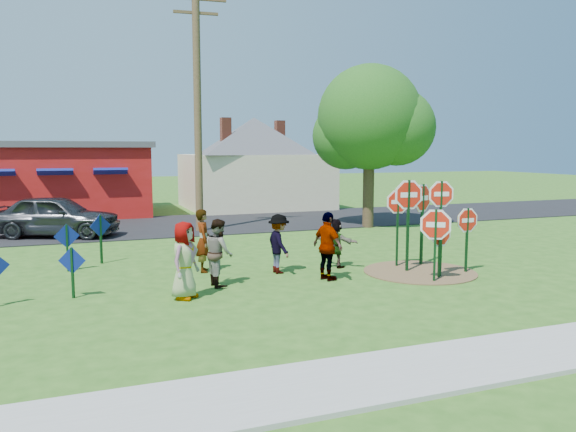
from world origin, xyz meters
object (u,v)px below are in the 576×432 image
object	(u,v)px
stop_sign_d	(423,204)
person_b	(203,241)
stop_sign_a	(436,230)
leafy_tree	(372,123)
person_a	(185,260)
utility_pole	(197,103)
suv	(56,216)
stop_sign_b	(398,209)
stop_sign_c	(441,206)

from	to	relation	value
stop_sign_d	person_b	size ratio (longest dim) A/B	1.45
stop_sign_a	leafy_tree	size ratio (longest dim) A/B	0.29
stop_sign_d	person_a	xyz separation A→B (m)	(-7.44, -1.31, -0.95)
person_a	utility_pole	size ratio (longest dim) A/B	0.18
suv	person_a	bearing A→B (deg)	-142.16
stop_sign_a	person_b	distance (m)	6.46
stop_sign_b	person_a	world-z (taller)	stop_sign_b
stop_sign_b	stop_sign_c	world-z (taller)	stop_sign_c
suv	utility_pole	bearing A→B (deg)	-71.88
person_b	suv	size ratio (longest dim) A/B	0.37
stop_sign_c	person_b	size ratio (longest dim) A/B	1.54
stop_sign_c	person_b	distance (m)	6.70
stop_sign_a	stop_sign_b	distance (m)	2.08
stop_sign_a	suv	world-z (taller)	stop_sign_a
stop_sign_a	person_a	xyz separation A→B (m)	(-6.51, 0.68, -0.48)
stop_sign_a	person_b	world-z (taller)	stop_sign_a
stop_sign_a	stop_sign_d	distance (m)	2.25
person_b	person_a	bearing A→B (deg)	168.04
leafy_tree	stop_sign_c	bearing A→B (deg)	-108.62
stop_sign_c	person_a	distance (m)	6.96
stop_sign_b	suv	world-z (taller)	stop_sign_b
stop_sign_b	stop_sign_c	size ratio (longest dim) A/B	0.87
person_a	person_b	xyz separation A→B (m)	(1.04, 2.74, -0.01)
leafy_tree	person_a	bearing A→B (deg)	-137.44
person_b	leafy_tree	bearing A→B (deg)	-45.29
stop_sign_a	stop_sign_b	size ratio (longest dim) A/B	0.86
stop_sign_b	utility_pole	bearing A→B (deg)	124.37
person_a	suv	distance (m)	11.52
stop_sign_a	stop_sign_c	bearing A→B (deg)	71.14
person_a	leafy_tree	size ratio (longest dim) A/B	0.25
suv	stop_sign_b	bearing A→B (deg)	-112.79
person_a	utility_pole	xyz separation A→B (m)	(2.61, 10.68, 4.53)
stop_sign_c	person_a	bearing A→B (deg)	-172.06
person_b	stop_sign_b	bearing A→B (deg)	-94.92
stop_sign_a	stop_sign_c	xyz separation A→B (m)	(0.37, 0.30, 0.58)
stop_sign_b	person_b	distance (m)	5.81
utility_pole	stop_sign_b	bearing A→B (deg)	-66.70
person_a	utility_pole	distance (m)	11.89
stop_sign_b	stop_sign_d	world-z (taller)	stop_sign_d
stop_sign_d	stop_sign_c	bearing A→B (deg)	-132.07
stop_sign_a	utility_pole	distance (m)	12.68
stop_sign_d	person_b	bearing A→B (deg)	144.05
stop_sign_d	suv	bearing A→B (deg)	113.75
stop_sign_a	person_a	size ratio (longest dim) A/B	1.14
stop_sign_a	stop_sign_b	world-z (taller)	stop_sign_b
stop_sign_b	leafy_tree	world-z (taller)	leafy_tree
suv	leafy_tree	distance (m)	13.89
stop_sign_b	stop_sign_d	size ratio (longest dim) A/B	0.93
stop_sign_a	stop_sign_b	xyz separation A→B (m)	(0.11, 2.05, 0.36)
stop_sign_d	suv	distance (m)	14.42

